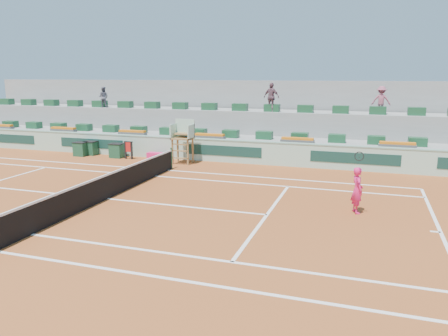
{
  "coord_description": "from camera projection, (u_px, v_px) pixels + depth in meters",
  "views": [
    {
      "loc": [
        9.52,
        -14.22,
        4.78
      ],
      "look_at": [
        4.0,
        2.5,
        1.0
      ],
      "focal_mm": 35.0,
      "sensor_mm": 36.0,
      "label": 1
    }
  ],
  "objects": [
    {
      "name": "towel_rack",
      "position": [
        128.0,
        149.0,
        25.08
      ],
      "size": [
        0.54,
        0.09,
        1.03
      ],
      "color": "black",
      "rests_on": "ground"
    },
    {
      "name": "spectator_left",
      "position": [
        103.0,
        97.0,
        29.4
      ],
      "size": [
        0.73,
        0.61,
        1.38
      ],
      "primitive_type": "imported",
      "rotation": [
        0.0,
        0.0,
        3.28
      ],
      "color": "#535360",
      "rests_on": "seating_tier_upper"
    },
    {
      "name": "ground",
      "position": [
        107.0,
        199.0,
        17.12
      ],
      "size": [
        90.0,
        90.0,
        0.0
      ],
      "primitive_type": "plane",
      "color": "brown",
      "rests_on": "ground"
    },
    {
      "name": "umpire_chair",
      "position": [
        183.0,
        135.0,
        23.76
      ],
      "size": [
        1.1,
        0.9,
        2.4
      ],
      "color": "olive",
      "rests_on": "ground"
    },
    {
      "name": "flower_planters",
      "position": [
        170.0,
        134.0,
        25.66
      ],
      "size": [
        26.8,
        0.36,
        0.28
      ],
      "color": "#515151",
      "rests_on": "seating_tier_lower"
    },
    {
      "name": "spectator_mid",
      "position": [
        271.0,
        97.0,
        25.86
      ],
      "size": [
        1.08,
        0.68,
        1.72
      ],
      "primitive_type": "imported",
      "rotation": [
        0.0,
        0.0,
        2.86
      ],
      "color": "#754E5A",
      "rests_on": "seating_tier_upper"
    },
    {
      "name": "drink_cooler_c",
      "position": [
        81.0,
        149.0,
        26.09
      ],
      "size": [
        0.75,
        0.65,
        0.84
      ],
      "color": "#17452C",
      "rests_on": "ground"
    },
    {
      "name": "seat_row_upper",
      "position": [
        209.0,
        106.0,
        27.39
      ],
      "size": [
        32.9,
        0.6,
        0.44
      ],
      "color": "#194B2B",
      "rests_on": "seating_tier_upper"
    },
    {
      "name": "court_lines",
      "position": [
        107.0,
        199.0,
        17.12
      ],
      "size": [
        23.89,
        11.09,
        0.01
      ],
      "color": "white",
      "rests_on": "ground"
    },
    {
      "name": "player_bag",
      "position": [
        156.0,
        156.0,
        24.83
      ],
      "size": [
        0.97,
        0.43,
        0.43
      ],
      "primitive_type": "cube",
      "color": "#FA206E",
      "rests_on": "ground"
    },
    {
      "name": "seating_tier_upper",
      "position": [
        213.0,
        129.0,
        28.27
      ],
      "size": [
        36.0,
        2.4,
        2.6
      ],
      "primitive_type": "cube",
      "color": "#999996",
      "rests_on": "ground"
    },
    {
      "name": "drink_cooler_a",
      "position": [
        117.0,
        150.0,
        25.56
      ],
      "size": [
        0.78,
        0.67,
        0.84
      ],
      "color": "#17452C",
      "rests_on": "ground"
    },
    {
      "name": "seat_row_lower",
      "position": [
        199.0,
        132.0,
        25.92
      ],
      "size": [
        32.9,
        0.6,
        0.44
      ],
      "color": "#194B2B",
      "rests_on": "seating_tier_lower"
    },
    {
      "name": "seating_tier_lower",
      "position": [
        204.0,
        144.0,
        26.93
      ],
      "size": [
        36.0,
        4.0,
        1.2
      ],
      "primitive_type": "cube",
      "color": "#999996",
      "rests_on": "ground"
    },
    {
      "name": "spectator_right",
      "position": [
        381.0,
        100.0,
        24.35
      ],
      "size": [
        1.03,
        0.63,
        1.55
      ],
      "primitive_type": "imported",
      "rotation": [
        0.0,
        0.0,
        3.09
      ],
      "color": "#9E4F65",
      "rests_on": "seating_tier_upper"
    },
    {
      "name": "tennis_player",
      "position": [
        357.0,
        190.0,
        15.24
      ],
      "size": [
        0.59,
        0.91,
        2.28
      ],
      "color": "#FA206E",
      "rests_on": "ground"
    },
    {
      "name": "drink_cooler_b",
      "position": [
        91.0,
        148.0,
        26.41
      ],
      "size": [
        0.75,
        0.65,
        0.84
      ],
      "color": "#17452C",
      "rests_on": "ground"
    },
    {
      "name": "stadium_back_wall",
      "position": [
        221.0,
        113.0,
        29.57
      ],
      "size": [
        36.0,
        0.4,
        4.4
      ],
      "primitive_type": "cube",
      "color": "#999996",
      "rests_on": "ground"
    },
    {
      "name": "advertising_hoarding",
      "position": [
        191.0,
        149.0,
        24.87
      ],
      "size": [
        36.0,
        0.34,
        1.26
      ],
      "color": "#A7D3BB",
      "rests_on": "ground"
    },
    {
      "name": "tennis_net",
      "position": [
        107.0,
        186.0,
        17.01
      ],
      "size": [
        0.1,
        11.97,
        1.1
      ],
      "color": "black",
      "rests_on": "ground"
    }
  ]
}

